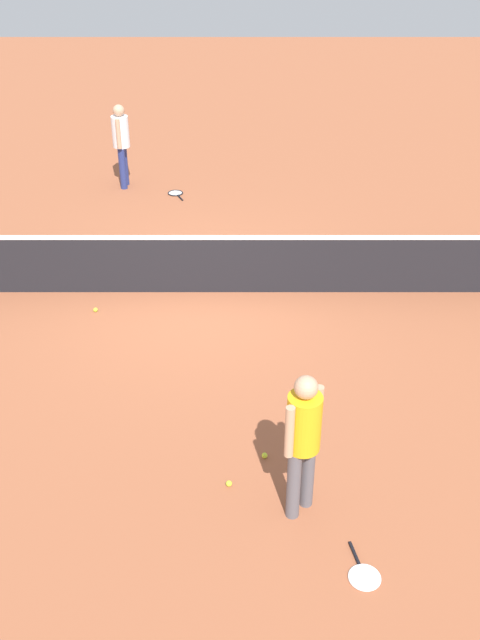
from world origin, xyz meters
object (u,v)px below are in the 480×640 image
object	(u,v)px
tennis_ball_by_net	(96,310)
tennis_ball_midcourt	(265,456)
tennis_ball_near_player	(229,484)
player_far_side	(121,139)
tennis_racket_far_player	(176,193)
player_near_side	(304,435)
tennis_racket_near_player	(364,575)

from	to	relation	value
tennis_ball_by_net	tennis_ball_midcourt	size ratio (longest dim) A/B	1.00
tennis_ball_near_player	tennis_ball_midcourt	size ratio (longest dim) A/B	1.00
player_far_side	tennis_racket_far_player	bearing A→B (deg)	-21.21
player_near_side	player_far_side	bearing A→B (deg)	108.53
tennis_racket_far_player	tennis_ball_by_net	xyz separation A→B (m)	(-0.86, -4.61, 0.02)
player_near_side	tennis_ball_near_player	xyz separation A→B (m)	(-0.73, 0.33, -0.98)
tennis_ball_near_player	tennis_ball_by_net	xyz separation A→B (m)	(-2.05, 3.62, 0.00)
player_near_side	player_far_side	size ratio (longest dim) A/B	1.00
tennis_ball_midcourt	tennis_ball_by_net	bearing A→B (deg)	127.60
tennis_racket_far_player	player_far_side	bearing A→B (deg)	158.79
tennis_racket_near_player	tennis_ball_by_net	world-z (taller)	tennis_ball_by_net
tennis_racket_far_player	tennis_ball_near_player	distance (m)	8.32
player_far_side	tennis_racket_near_player	distance (m)	10.50
tennis_racket_far_player	tennis_ball_near_player	bearing A→B (deg)	-81.78
tennis_racket_near_player	tennis_racket_far_player	world-z (taller)	same
tennis_ball_near_player	tennis_ball_midcourt	distance (m)	0.59
tennis_racket_far_player	tennis_racket_near_player	bearing A→B (deg)	-75.26
tennis_racket_near_player	tennis_racket_far_player	bearing A→B (deg)	104.74
tennis_racket_near_player	tennis_ball_midcourt	xyz separation A→B (m)	(-0.89, 1.62, 0.02)
player_far_side	tennis_ball_midcourt	bearing A→B (deg)	-71.95
player_near_side	tennis_racket_near_player	bearing A→B (deg)	-56.90
player_near_side	tennis_ball_midcourt	bearing A→B (deg)	113.56
tennis_racket_near_player	tennis_ball_near_player	distance (m)	1.74
player_far_side	tennis_ball_by_net	distance (m)	5.13
tennis_racket_far_player	tennis_ball_by_net	bearing A→B (deg)	-100.57
player_far_side	tennis_racket_far_player	world-z (taller)	player_far_side
player_far_side	tennis_ball_by_net	size ratio (longest dim) A/B	25.76
player_near_side	tennis_racket_far_player	size ratio (longest dim) A/B	2.83
tennis_racket_near_player	tennis_racket_far_player	size ratio (longest dim) A/B	1.01
tennis_racket_far_player	tennis_ball_midcourt	bearing A→B (deg)	-78.49
tennis_racket_near_player	tennis_ball_by_net	bearing A→B (deg)	124.82
player_near_side	tennis_racket_far_player	distance (m)	8.83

